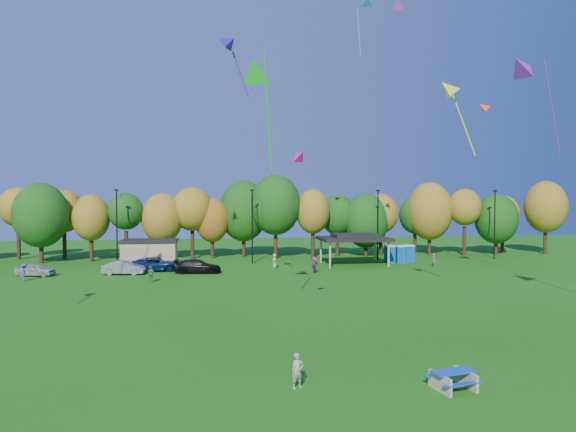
{
  "coord_description": "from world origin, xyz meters",
  "views": [
    {
      "loc": [
        -2.9,
        -22.71,
        8.03
      ],
      "look_at": [
        1.38,
        6.0,
        7.02
      ],
      "focal_mm": 32.0,
      "sensor_mm": 36.0,
      "label": 1
    }
  ],
  "objects": [
    {
      "name": "kite_11",
      "position": [
        13.04,
        20.02,
        24.75
      ],
      "size": [
        1.64,
        1.75,
        1.41
      ],
      "color": "#E626C4"
    },
    {
      "name": "pavilion",
      "position": [
        14.0,
        37.0,
        3.23
      ],
      "size": [
        8.2,
        6.2,
        3.77
      ],
      "color": "tan",
      "rests_on": "ground"
    },
    {
      "name": "kite_4",
      "position": [
        24.39,
        26.2,
        17.29
      ],
      "size": [
        1.73,
        1.49,
        1.46
      ],
      "color": "#E7481B"
    },
    {
      "name": "car_b",
      "position": [
        -12.05,
        32.84,
        0.72
      ],
      "size": [
        4.53,
        2.06,
        1.44
      ],
      "primitive_type": "imported",
      "rotation": [
        0.0,
        0.0,
        1.45
      ],
      "color": "gray",
      "rests_on": "ground"
    },
    {
      "name": "tree_line",
      "position": [
        -1.03,
        45.51,
        5.91
      ],
      "size": [
        93.57,
        10.55,
        11.15
      ],
      "color": "black",
      "rests_on": "ground"
    },
    {
      "name": "car_d",
      "position": [
        -4.45,
        32.82,
        0.73
      ],
      "size": [
        5.23,
        2.62,
        1.46
      ],
      "primitive_type": "imported",
      "rotation": [
        0.0,
        0.0,
        1.45
      ],
      "color": "black",
      "rests_on": "ground"
    },
    {
      "name": "far_person_2",
      "position": [
        -20.91,
        29.92,
        0.86
      ],
      "size": [
        0.96,
        1.26,
        1.72
      ],
      "primitive_type": "imported",
      "rotation": [
        0.0,
        0.0,
        1.9
      ],
      "color": "#414290",
      "rests_on": "ground"
    },
    {
      "name": "kite_13",
      "position": [
        -0.17,
        9.46,
        16.05
      ],
      "size": [
        2.43,
        4.63,
        7.67
      ],
      "color": "#1CD928"
    },
    {
      "name": "far_person_1",
      "position": [
        4.21,
        35.53,
        0.83
      ],
      "size": [
        0.65,
        0.88,
        1.67
      ],
      "primitive_type": "imported",
      "rotation": [
        0.0,
        0.0,
        4.56
      ],
      "color": "tan",
      "rests_on": "ground"
    },
    {
      "name": "car_a",
      "position": [
        -20.9,
        33.12,
        0.67
      ],
      "size": [
        4.15,
        2.38,
        1.33
      ],
      "primitive_type": "imported",
      "rotation": [
        0.0,
        0.0,
        1.35
      ],
      "color": "#BCBCBC",
      "rests_on": "ground"
    },
    {
      "name": "picnic_table",
      "position": [
        7.09,
        -2.71,
        0.46
      ],
      "size": [
        2.09,
        1.85,
        0.79
      ],
      "rotation": [
        0.0,
        0.0,
        0.2
      ],
      "color": "tan",
      "rests_on": "ground"
    },
    {
      "name": "far_person_4",
      "position": [
        22.78,
        33.79,
        0.78
      ],
      "size": [
        0.44,
        0.61,
        1.55
      ],
      "primitive_type": "imported",
      "rotation": [
        0.0,
        0.0,
        1.45
      ],
      "color": "#AE5268",
      "rests_on": "ground"
    },
    {
      "name": "lamp_posts",
      "position": [
        2.0,
        40.0,
        4.9
      ],
      "size": [
        64.5,
        0.25,
        9.09
      ],
      "color": "black",
      "rests_on": "ground"
    },
    {
      "name": "kite_14",
      "position": [
        2.32,
        7.39,
        10.57
      ],
      "size": [
        1.21,
        1.32,
        1.08
      ],
      "color": "#FF0E8F"
    },
    {
      "name": "ground",
      "position": [
        0.0,
        0.0,
        0.0
      ],
      "size": [
        160.0,
        160.0,
        0.0
      ],
      "primitive_type": "plane",
      "color": "#19600F",
      "rests_on": "ground"
    },
    {
      "name": "car_c",
      "position": [
        -9.06,
        35.06,
        0.76
      ],
      "size": [
        5.61,
        2.87,
        1.52
      ],
      "primitive_type": "imported",
      "rotation": [
        0.0,
        0.0,
        1.64
      ],
      "color": "navy",
      "rests_on": "ground"
    },
    {
      "name": "kite_1",
      "position": [
        13.24,
        10.89,
        15.54
      ],
      "size": [
        3.32,
        1.74,
        5.47
      ],
      "color": "#D9F519"
    },
    {
      "name": "far_person_0",
      "position": [
        -8.7,
        27.26,
        0.8
      ],
      "size": [
        1.02,
        0.71,
        1.6
      ],
      "primitive_type": "imported",
      "rotation": [
        0.0,
        0.0,
        5.91
      ],
      "color": "#63814F",
      "rests_on": "ground"
    },
    {
      "name": "kite_2",
      "position": [
        -1.95,
        13.84,
        18.91
      ],
      "size": [
        2.69,
        1.78,
        4.47
      ],
      "color": "navy"
    },
    {
      "name": "kite_flyer",
      "position": [
        0.65,
        -1.63,
        0.75
      ],
      "size": [
        0.63,
        0.5,
        1.5
      ],
      "primitive_type": "imported",
      "rotation": [
        0.0,
        0.0,
        0.29
      ],
      "color": "tan",
      "rests_on": "ground"
    },
    {
      "name": "utility_building",
      "position": [
        -10.0,
        38.0,
        1.64
      ],
      "size": [
        6.3,
        4.3,
        3.25
      ],
      "color": "tan",
      "rests_on": "ground"
    },
    {
      "name": "kite_5",
      "position": [
        12.92,
        29.11,
        28.35
      ],
      "size": [
        1.67,
        3.93,
        6.52
      ],
      "color": "#2882FF"
    },
    {
      "name": "porta_potties",
      "position": [
        20.25,
        38.22,
        1.1
      ],
      "size": [
        3.75,
        1.55,
        2.18
      ],
      "color": "#0D4EAA",
      "rests_on": "ground"
    },
    {
      "name": "kite_7",
      "position": [
        22.43,
        16.71,
        18.91
      ],
      "size": [
        5.09,
        3.27,
        8.74
      ],
      "color": "purple"
    },
    {
      "name": "far_person_3",
      "position": [
        7.88,
        30.76,
        0.92
      ],
      "size": [
        1.22,
        1.77,
        1.83
      ],
      "primitive_type": "imported",
      "rotation": [
        0.0,
        0.0,
        1.13
      ],
      "color": "#A8468A",
      "rests_on": "ground"
    }
  ]
}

